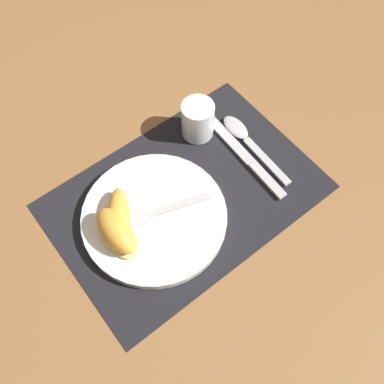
% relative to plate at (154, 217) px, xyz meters
% --- Properties ---
extents(ground_plane, '(3.00, 3.00, 0.00)m').
position_rel_plate_xyz_m(ground_plane, '(0.07, 0.01, -0.01)').
color(ground_plane, olive).
extents(placemat, '(0.47, 0.32, 0.00)m').
position_rel_plate_xyz_m(placemat, '(0.07, 0.01, -0.01)').
color(placemat, black).
rests_on(placemat, ground_plane).
extents(plate, '(0.25, 0.25, 0.02)m').
position_rel_plate_xyz_m(plate, '(0.00, 0.00, 0.00)').
color(plate, white).
rests_on(plate, placemat).
extents(juice_glass, '(0.06, 0.06, 0.08)m').
position_rel_plate_xyz_m(juice_glass, '(0.18, 0.10, 0.02)').
color(juice_glass, silver).
rests_on(juice_glass, placemat).
extents(knife, '(0.03, 0.22, 0.01)m').
position_rel_plate_xyz_m(knife, '(0.21, -0.00, -0.01)').
color(knife, '#BCBCC1').
rests_on(knife, placemat).
extents(spoon, '(0.04, 0.19, 0.01)m').
position_rel_plate_xyz_m(spoon, '(0.24, 0.04, -0.00)').
color(spoon, '#BCBCC1').
rests_on(spoon, placemat).
extents(fork, '(0.18, 0.08, 0.00)m').
position_rel_plate_xyz_m(fork, '(-0.01, 0.01, 0.01)').
color(fork, '#BCBCC1').
rests_on(fork, plate).
extents(citrus_wedge_0, '(0.10, 0.12, 0.03)m').
position_rel_plate_xyz_m(citrus_wedge_0, '(-0.05, 0.02, 0.02)').
color(citrus_wedge_0, '#F4DB84').
rests_on(citrus_wedge_0, plate).
extents(citrus_wedge_1, '(0.05, 0.10, 0.05)m').
position_rel_plate_xyz_m(citrus_wedge_1, '(-0.07, 0.01, 0.03)').
color(citrus_wedge_1, '#F4DB84').
rests_on(citrus_wedge_1, plate).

